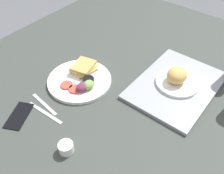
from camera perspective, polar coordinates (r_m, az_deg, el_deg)
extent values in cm
cube|color=#383D38|center=(118.42, -0.54, -0.77)|extent=(190.00, 150.00, 3.00)
cube|color=gray|center=(121.11, 14.14, 0.32)|extent=(45.07, 33.10, 1.60)
cylinder|color=white|center=(120.69, 14.44, 1.04)|extent=(20.01, 20.01, 1.40)
ellipsoid|color=tan|center=(117.89, 14.37, 2.58)|extent=(10.18, 8.80, 6.94)
cylinder|color=white|center=(120.93, -7.29, 1.44)|extent=(30.00, 30.00, 1.60)
cube|color=#DBB266|center=(124.53, -6.35, 3.93)|extent=(12.66, 11.13, 1.40)
cube|color=#B2C66B|center=(123.77, -6.39, 4.36)|extent=(11.64, 9.80, 1.00)
cube|color=tan|center=(123.02, -6.43, 4.79)|extent=(12.77, 11.28, 1.40)
cylinder|color=#D14738|center=(117.78, -10.13, 0.43)|extent=(5.60, 5.60, 0.80)
cylinder|color=#D14738|center=(115.26, -8.32, -0.46)|extent=(5.60, 5.60, 0.80)
cylinder|color=black|center=(116.92, -5.28, 1.40)|extent=(5.20, 5.20, 3.00)
cylinder|color=#EFEACC|center=(116.19, -5.32, 1.80)|extent=(4.26, 4.26, 0.60)
ellipsoid|color=#729E4C|center=(114.54, -5.33, 0.50)|extent=(6.00, 4.80, 3.60)
ellipsoid|color=#6B2D47|center=(113.82, -6.69, 0.03)|extent=(6.00, 4.80, 3.60)
cylinder|color=silver|center=(96.14, -10.27, -13.22)|extent=(5.60, 5.60, 4.00)
cube|color=#B7B7BC|center=(113.96, -14.95, -3.70)|extent=(3.36, 17.05, 0.50)
cube|color=#B7B7BC|center=(110.55, -14.78, -5.55)|extent=(2.22, 19.04, 0.50)
cube|color=black|center=(112.56, -20.12, -5.97)|extent=(16.10, 12.85, 0.80)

